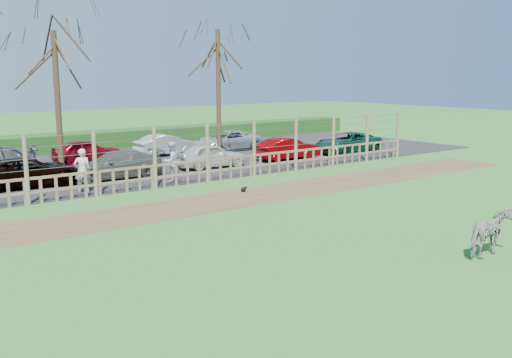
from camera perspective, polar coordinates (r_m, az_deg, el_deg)
ground at (r=17.01m, az=2.35°, el=-5.24°), size 120.00×120.00×0.00m
dirt_strip at (r=20.58m, az=-5.57°, el=-2.49°), size 34.00×2.80×0.01m
asphalt at (r=29.45m, az=-15.72°, el=1.11°), size 44.00×13.00×0.04m
hedge at (r=35.95m, az=-19.81°, el=3.36°), size 46.00×2.00×1.10m
fence at (r=23.44m, az=-10.05°, el=0.98°), size 30.16×0.16×2.50m
tree_mid at (r=27.49m, az=-19.41°, el=10.43°), size 4.80×4.80×6.83m
tree_right at (r=31.84m, az=-3.81°, el=11.58°), size 4.80×4.80×7.35m
zebra at (r=15.72m, az=22.48°, el=-5.05°), size 1.51×0.81×1.22m
visitor_a at (r=23.19m, az=-16.97°, el=0.83°), size 0.71×0.56×1.72m
visitor_b at (r=24.70m, az=-8.47°, el=1.73°), size 0.97×0.83×1.72m
crow at (r=22.55m, az=-1.25°, el=-1.04°), size 0.27×0.20×0.22m
car_2 at (r=25.20m, az=-21.71°, el=0.67°), size 4.47×2.34×1.20m
car_3 at (r=25.99m, az=-13.82°, el=1.39°), size 4.27×2.05×1.20m
car_4 at (r=28.25m, az=-4.56°, el=2.36°), size 3.63×1.70×1.20m
car_5 at (r=30.86m, az=3.15°, el=3.06°), size 3.69×1.41×1.20m
car_6 at (r=33.87m, az=9.16°, el=3.60°), size 4.34×2.04×1.20m
car_10 at (r=31.07m, az=-16.56°, el=2.70°), size 3.67×1.84×1.20m
car_11 at (r=32.90m, az=-9.00°, el=3.41°), size 3.70×1.46×1.20m
car_12 at (r=34.59m, az=-2.97°, el=3.86°), size 4.42×2.22×1.20m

